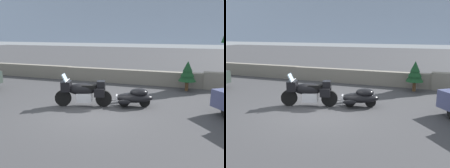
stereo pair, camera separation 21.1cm
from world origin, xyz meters
TOP-DOWN VIEW (x-y plane):
  - ground_plane at (0.00, 0.00)m, footprint 80.00×80.00m
  - stone_guard_wall at (0.64, 5.53)m, footprint 24.00×0.51m
  - distant_ridgeline at (0.00, 95.54)m, footprint 240.00×80.00m
  - touring_motorcycle at (-0.65, 0.55)m, footprint 2.25×1.14m
  - car_shaped_trailer at (1.34, 1.15)m, footprint 2.21×1.11m
  - pine_sapling_near at (3.20, 4.72)m, footprint 0.88×0.88m

SIDE VIEW (x-z plane):
  - ground_plane at x=0.00m, z-range 0.00..0.00m
  - car_shaped_trailer at x=1.34m, z-range 0.03..0.79m
  - stone_guard_wall at x=0.64m, z-range -0.03..0.88m
  - touring_motorcycle at x=-0.65m, z-range -0.04..1.29m
  - pine_sapling_near at x=3.20m, z-range 0.19..1.73m
  - distant_ridgeline at x=0.00m, z-range 0.00..16.00m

